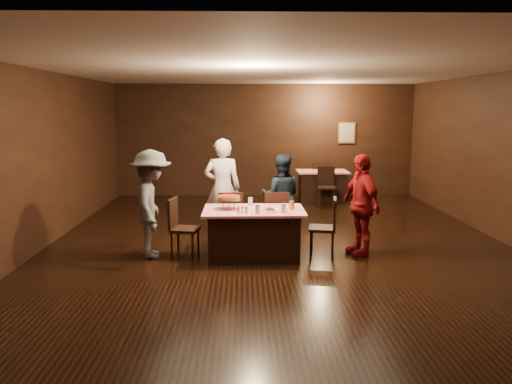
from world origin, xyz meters
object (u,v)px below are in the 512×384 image
chair_back_far (318,179)px  glass_front_left (257,209)px  diner_grey_knit (152,204)px  diner_white_jacket (222,188)px  chair_far_left (230,217)px  pizza_stand (229,198)px  chair_back_near (326,186)px  chair_end_right (322,227)px  diner_navy_hoodie (281,196)px  back_table (322,186)px  chair_far_right (276,217)px  plate_empty (287,207)px  main_table (254,233)px  diner_red_shirt (361,205)px  glass_front_right (283,208)px  glass_back (250,202)px  glass_amber (292,205)px  chair_end_left (185,228)px

chair_back_far → glass_front_left: (-1.81, -5.80, 0.37)m
diner_grey_knit → diner_white_jacket: bearing=-48.5°
chair_far_left → pizza_stand: (0.00, -0.70, 0.48)m
chair_back_far → chair_back_near: bearing=84.7°
chair_end_right → chair_back_near: bearing=179.9°
diner_navy_hoodie → back_table: bearing=-104.4°
chair_far_right → plate_empty: (0.15, -0.60, 0.30)m
chair_far_right → chair_back_near: size_ratio=1.00×
main_table → diner_red_shirt: (1.73, 0.08, 0.44)m
main_table → diner_white_jacket: diner_white_jacket is taller
diner_red_shirt → plate_empty: size_ratio=6.58×
chair_far_right → diner_grey_knit: bearing=17.4°
pizza_stand → main_table: bearing=-7.1°
chair_end_right → back_table: bearing=-178.6°
main_table → diner_navy_hoodie: diner_navy_hoodie is taller
chair_back_far → diner_grey_knit: (-3.48, -5.48, 0.39)m
chair_end_right → chair_back_near: (0.76, 4.20, 0.00)m
back_table → diner_red_shirt: 4.84m
diner_grey_knit → pizza_stand: size_ratio=4.53×
glass_front_right → glass_back: 0.74m
main_table → chair_far_left: bearing=118.1°
diner_white_jacket → glass_back: bearing=115.8°
chair_back_far → main_table: bearing=66.0°
glass_amber → chair_end_right: bearing=5.7°
diner_white_jacket → glass_front_right: 1.83m
back_table → pizza_stand: 5.39m
chair_end_right → diner_grey_knit: (-2.72, 0.03, 0.39)m
chair_back_near → diner_grey_knit: (-3.48, -4.18, 0.39)m
pizza_stand → glass_amber: bearing=-5.7°
chair_back_near → diner_white_jacket: (-2.41, -2.92, 0.44)m
diner_grey_knit → glass_front_right: bearing=-105.7°
diner_grey_knit → diner_navy_hoodie: bearing=-68.9°
diner_white_jacket → glass_front_left: bearing=109.6°
plate_empty → diner_grey_knit: bearing=-176.8°
glass_front_left → pizza_stand: bearing=142.1°
main_table → diner_navy_hoodie: (0.53, 1.22, 0.38)m
chair_far_right → diner_red_shirt: bearing=151.1°
plate_empty → chair_end_right: bearing=-15.3°
chair_far_left → diner_white_jacket: bearing=-80.0°
plate_empty → glass_front_right: glass_front_right is taller
main_table → chair_back_near: (1.86, 4.20, 0.09)m
diner_grey_knit → chair_end_left: bearing=-101.0°
glass_front_right → diner_navy_hoodie: bearing=87.0°
chair_end_right → plate_empty: 0.65m
plate_empty → chair_far_right: bearing=104.0°
glass_front_right → chair_end_left: bearing=170.8°
diner_white_jacket → chair_back_far: bearing=-120.9°
chair_far_right → chair_end_left: (-1.50, -0.75, 0.00)m
main_table → chair_back_near: bearing=66.1°
back_table → diner_navy_hoodie: 3.94m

